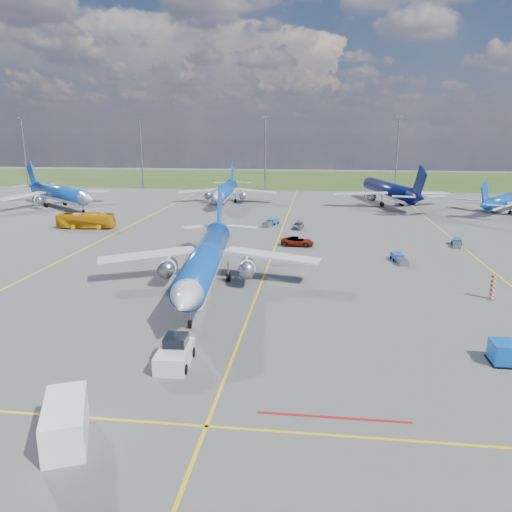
# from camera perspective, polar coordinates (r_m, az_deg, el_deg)

# --- Properties ---
(ground) EXTENTS (400.00, 400.00, 0.00)m
(ground) POSITION_cam_1_polar(r_m,az_deg,el_deg) (51.04, -0.77, -6.68)
(ground) COLOR #51514F
(ground) RESTS_ON ground
(grass_strip) EXTENTS (400.00, 80.00, 0.01)m
(grass_strip) POSITION_cam_1_polar(r_m,az_deg,el_deg) (198.22, 5.19, 8.77)
(grass_strip) COLOR #2D4719
(grass_strip) RESTS_ON ground
(taxiway_lines) EXTENTS (60.25, 160.00, 0.02)m
(taxiway_lines) POSITION_cam_1_polar(r_m,az_deg,el_deg) (77.40, 2.13, 0.55)
(taxiway_lines) COLOR yellow
(taxiway_lines) RESTS_ON ground
(floodlight_masts) EXTENTS (202.20, 0.50, 22.70)m
(floodlight_masts) POSITION_cam_1_polar(r_m,az_deg,el_deg) (157.42, 8.49, 11.90)
(floodlight_masts) COLOR slate
(floodlight_masts) RESTS_ON ground
(warning_post) EXTENTS (0.50, 0.50, 3.00)m
(warning_post) POSITION_cam_1_polar(r_m,az_deg,el_deg) (60.91, 25.41, -3.14)
(warning_post) COLOR red
(warning_post) RESTS_ON ground
(bg_jet_nw) EXTENTS (48.40, 47.11, 10.09)m
(bg_jet_nw) POSITION_cam_1_polar(r_m,az_deg,el_deg) (131.74, -21.48, 5.20)
(bg_jet_nw) COLOR #0B42A1
(bg_jet_nw) RESTS_ON ground
(bg_jet_nnw) EXTENTS (29.63, 37.84, 9.55)m
(bg_jet_nnw) POSITION_cam_1_polar(r_m,az_deg,el_deg) (129.43, -3.49, 6.00)
(bg_jet_nnw) COLOR #0B42A1
(bg_jet_nnw) RESTS_ON ground
(bg_jet_n) EXTENTS (39.87, 47.14, 10.75)m
(bg_jet_n) POSITION_cam_1_polar(r_m,az_deg,el_deg) (131.48, 14.82, 5.69)
(bg_jet_n) COLOR #070D41
(bg_jet_n) RESTS_ON ground
(bg_jet_ne) EXTENTS (36.82, 38.17, 7.95)m
(bg_jet_ne) POSITION_cam_1_polar(r_m,az_deg,el_deg) (128.72, 26.50, 4.51)
(bg_jet_ne) COLOR #0B42A1
(bg_jet_ne) RESTS_ON ground
(main_airliner) EXTENTS (32.77, 41.02, 10.07)m
(main_airliner) POSITION_cam_1_polar(r_m,az_deg,el_deg) (60.01, -5.64, -3.54)
(main_airliner) COLOR #0B42A1
(main_airliner) RESTS_ON ground
(pushback_tug) EXTENTS (2.65, 6.51, 2.19)m
(pushback_tug) POSITION_cam_1_polar(r_m,az_deg,el_deg) (40.98, -9.25, -10.95)
(pushback_tug) COLOR silver
(pushback_tug) RESTS_ON ground
(uld_container) EXTENTS (1.77, 2.21, 1.77)m
(uld_container) POSITION_cam_1_polar(r_m,az_deg,el_deg) (45.21, 26.36, -9.84)
(uld_container) COLOR blue
(uld_container) RESTS_ON ground
(service_van) EXTENTS (4.33, 5.92, 2.38)m
(service_van) POSITION_cam_1_polar(r_m,az_deg,el_deg) (33.45, -20.95, -17.28)
(service_van) COLOR white
(service_van) RESTS_ON ground
(apron_bus) EXTENTS (11.04, 3.28, 3.03)m
(apron_bus) POSITION_cam_1_polar(r_m,az_deg,el_deg) (100.88, -18.88, 3.85)
(apron_bus) COLOR orange
(apron_bus) RESTS_ON ground
(service_car_a) EXTENTS (1.69, 4.00, 1.35)m
(service_car_a) POSITION_cam_1_polar(r_m,az_deg,el_deg) (90.92, -4.51, 2.98)
(service_car_a) COLOR #999999
(service_car_a) RESTS_ON ground
(service_car_b) EXTENTS (5.58, 3.03, 1.49)m
(service_car_b) POSITION_cam_1_polar(r_m,az_deg,el_deg) (81.11, 4.75, 1.67)
(service_car_b) COLOR #999999
(service_car_b) RESTS_ON ground
(service_car_c) EXTENTS (2.29, 4.60, 1.28)m
(service_car_c) POSITION_cam_1_polar(r_m,az_deg,el_deg) (95.62, 4.83, 3.50)
(service_car_c) COLOR #999999
(service_car_c) RESTS_ON ground
(baggage_tug_w) EXTENTS (1.86, 4.81, 1.05)m
(baggage_tug_w) POSITION_cam_1_polar(r_m,az_deg,el_deg) (73.82, 16.02, -0.28)
(baggage_tug_w) COLOR #1A47A1
(baggage_tug_w) RESTS_ON ground
(baggage_tug_c) EXTENTS (2.93, 5.43, 1.18)m
(baggage_tug_c) POSITION_cam_1_polar(r_m,az_deg,el_deg) (98.75, 1.70, 3.83)
(baggage_tug_c) COLOR #17598C
(baggage_tug_c) RESTS_ON ground
(baggage_tug_e) EXTENTS (2.24, 4.85, 1.05)m
(baggage_tug_e) POSITION_cam_1_polar(r_m,az_deg,el_deg) (87.36, 21.97, 1.41)
(baggage_tug_e) COLOR #194D96
(baggage_tug_e) RESTS_ON ground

